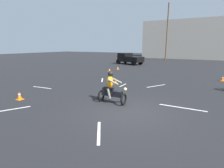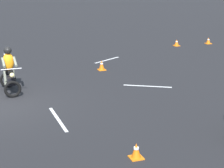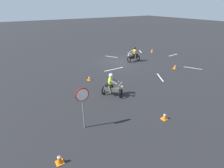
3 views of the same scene
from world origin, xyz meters
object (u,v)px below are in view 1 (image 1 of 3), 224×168
Objects in this scene: traffic_cone_near_left at (109,70)px; traffic_cone_mid_left at (115,81)px; motorcycle_rider_foreground at (111,89)px; traffic_cone_far_left at (223,79)px; traffic_cone_far_right at (118,68)px; utility_pole_far at (167,33)px; traffic_cone_near_right at (19,96)px; pickup_truck at (129,58)px.

traffic_cone_mid_left is at bearing -56.29° from traffic_cone_near_left.
traffic_cone_far_left is at bearing 150.16° from motorcycle_rider_foreground.
traffic_cone_far_right is (-5.57, 11.60, -0.56)m from motorcycle_rider_foreground.
traffic_cone_near_right is at bearing -92.61° from utility_pole_far.
traffic_cone_near_left is at bearing 123.71° from traffic_cone_mid_left.
traffic_cone_near_left is 1.97m from traffic_cone_far_right.
traffic_cone_near_right is (2.13, -19.83, -0.71)m from pickup_truck.
utility_pole_far is at bearing 87.39° from traffic_cone_near_right.
motorcycle_rider_foreground is 12.88m from traffic_cone_far_right.
traffic_cone_mid_left is 1.03× the size of traffic_cone_far_left.
utility_pole_far reaches higher than traffic_cone_near_right.
pickup_truck is at bearing -159.63° from motorcycle_rider_foreground.
utility_pole_far reaches higher than traffic_cone_far_right.
pickup_truck is (-6.77, 17.90, 0.20)m from motorcycle_rider_foreground.
utility_pole_far is (-3.30, 27.62, 4.55)m from motorcycle_rider_foreground.
motorcycle_rider_foreground is 4.03× the size of traffic_cone_far_left.
motorcycle_rider_foreground is 10.81m from traffic_cone_far_left.
traffic_cone_near_left is at bearing -150.10° from motorcycle_rider_foreground.
traffic_cone_near_left is 10.93m from traffic_cone_far_left.
motorcycle_rider_foreground is at bearing -83.19° from utility_pole_far.
motorcycle_rider_foreground is 11.16m from traffic_cone_near_left.
traffic_cone_mid_left is (2.72, 6.02, -0.01)m from traffic_cone_near_right.
motorcycle_rider_foreground reaches higher than traffic_cone_far_left.
traffic_cone_far_right is at bearing 168.56° from traffic_cone_far_left.
motorcycle_rider_foreground is at bearing -142.30° from pickup_truck.
traffic_cone_far_left is at bearing -64.70° from utility_pole_far.
pickup_truck is 6.46m from traffic_cone_far_right.
traffic_cone_far_right is (-0.93, 13.53, -0.05)m from traffic_cone_near_right.
traffic_cone_near_right is at bearing -86.07° from traffic_cone_far_right.
utility_pole_far is at bearing 82.65° from traffic_cone_near_left.
traffic_cone_far_right is (-3.65, 7.51, -0.04)m from traffic_cone_mid_left.
motorcycle_rider_foreground is 3.72× the size of traffic_cone_near_right.
traffic_cone_far_left reaches higher than traffic_cone_near_left.
traffic_cone_mid_left is 8.97m from traffic_cone_far_left.
pickup_truck is 14.65m from traffic_cone_mid_left.
utility_pole_far is (-1.38, 23.53, 5.08)m from traffic_cone_mid_left.
traffic_cone_near_left is 0.83× the size of traffic_cone_mid_left.
traffic_cone_mid_left is at bearing 65.68° from traffic_cone_near_right.
pickup_truck reaches higher than traffic_cone_near_right.
pickup_truck is 11.20m from utility_pole_far.
traffic_cone_near_left reaches higher than traffic_cone_far_right.
pickup_truck reaches higher than traffic_cone_far_right.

